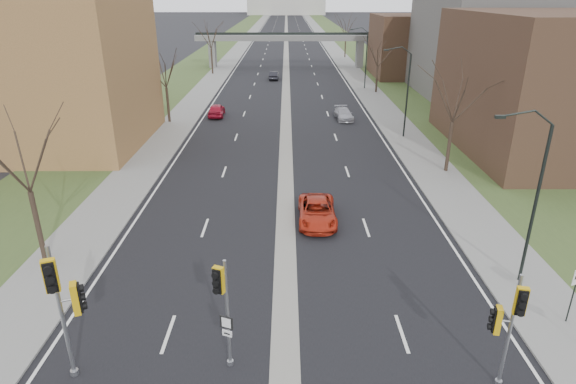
{
  "coord_description": "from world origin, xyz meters",
  "views": [
    {
      "loc": [
        0.07,
        -14.63,
        13.54
      ],
      "look_at": [
        0.14,
        8.1,
        4.05
      ],
      "focal_mm": 30.0,
      "sensor_mm": 36.0,
      "label": 1
    }
  ],
  "objects_px": {
    "signal_pole_median": "(223,298)",
    "car_right_mid": "(344,114)",
    "car_left_near": "(216,110)",
    "car_left_far": "(274,75)",
    "signal_pole_left": "(63,296)",
    "speed_limit_sign": "(575,286)",
    "car_right_near": "(317,211)",
    "signal_pole_right": "(509,318)"
  },
  "relations": [
    {
      "from": "signal_pole_median",
      "to": "car_right_near",
      "type": "relative_size",
      "value": 0.94
    },
    {
      "from": "car_left_near",
      "to": "car_right_near",
      "type": "relative_size",
      "value": 0.87
    },
    {
      "from": "car_left_near",
      "to": "speed_limit_sign",
      "type": "bearing_deg",
      "value": 116.31
    },
    {
      "from": "speed_limit_sign",
      "to": "signal_pole_right",
      "type": "bearing_deg",
      "value": -163.11
    },
    {
      "from": "signal_pole_right",
      "to": "car_right_near",
      "type": "relative_size",
      "value": 0.95
    },
    {
      "from": "signal_pole_right",
      "to": "car_left_near",
      "type": "distance_m",
      "value": 44.89
    },
    {
      "from": "signal_pole_right",
      "to": "speed_limit_sign",
      "type": "height_order",
      "value": "signal_pole_right"
    },
    {
      "from": "car_left_near",
      "to": "car_right_near",
      "type": "bearing_deg",
      "value": 107.98
    },
    {
      "from": "car_left_near",
      "to": "car_left_far",
      "type": "bearing_deg",
      "value": -105.39
    },
    {
      "from": "car_left_near",
      "to": "car_left_far",
      "type": "xyz_separation_m",
      "value": [
        6.13,
        25.51,
        -0.07
      ]
    },
    {
      "from": "car_left_far",
      "to": "car_left_near",
      "type": "bearing_deg",
      "value": 78.58
    },
    {
      "from": "speed_limit_sign",
      "to": "car_right_mid",
      "type": "height_order",
      "value": "speed_limit_sign"
    },
    {
      "from": "car_left_far",
      "to": "speed_limit_sign",
      "type": "bearing_deg",
      "value": 104.79
    },
    {
      "from": "signal_pole_left",
      "to": "car_left_near",
      "type": "xyz_separation_m",
      "value": [
        -0.35,
        41.37,
        -2.93
      ]
    },
    {
      "from": "car_left_near",
      "to": "car_right_mid",
      "type": "xyz_separation_m",
      "value": [
        14.72,
        -1.6,
        -0.11
      ]
    },
    {
      "from": "car_left_far",
      "to": "signal_pole_median",
      "type": "bearing_deg",
      "value": 91.86
    },
    {
      "from": "car_left_near",
      "to": "car_right_mid",
      "type": "height_order",
      "value": "car_left_near"
    },
    {
      "from": "signal_pole_median",
      "to": "signal_pole_left",
      "type": "bearing_deg",
      "value": -153.46
    },
    {
      "from": "signal_pole_median",
      "to": "car_right_near",
      "type": "distance_m",
      "value": 13.88
    },
    {
      "from": "signal_pole_left",
      "to": "car_left_near",
      "type": "bearing_deg",
      "value": 69.38
    },
    {
      "from": "speed_limit_sign",
      "to": "signal_pole_left",
      "type": "bearing_deg",
      "value": 167.26
    },
    {
      "from": "signal_pole_left",
      "to": "signal_pole_median",
      "type": "height_order",
      "value": "signal_pole_left"
    },
    {
      "from": "car_right_near",
      "to": "car_right_mid",
      "type": "relative_size",
      "value": 1.15
    },
    {
      "from": "signal_pole_left",
      "to": "car_right_near",
      "type": "relative_size",
      "value": 1.11
    },
    {
      "from": "signal_pole_right",
      "to": "car_left_near",
      "type": "relative_size",
      "value": 1.09
    },
    {
      "from": "signal_pole_right",
      "to": "car_left_far",
      "type": "relative_size",
      "value": 1.17
    },
    {
      "from": "signal_pole_median",
      "to": "car_left_far",
      "type": "height_order",
      "value": "signal_pole_median"
    },
    {
      "from": "signal_pole_left",
      "to": "car_right_near",
      "type": "distance_m",
      "value": 16.81
    },
    {
      "from": "signal_pole_median",
      "to": "car_right_mid",
      "type": "xyz_separation_m",
      "value": [
        8.84,
        39.37,
        -2.65
      ]
    },
    {
      "from": "car_left_far",
      "to": "signal_pole_left",
      "type": "bearing_deg",
      "value": 87.14
    },
    {
      "from": "signal_pole_median",
      "to": "signal_pole_right",
      "type": "bearing_deg",
      "value": 16.98
    },
    {
      "from": "speed_limit_sign",
      "to": "car_left_near",
      "type": "height_order",
      "value": "speed_limit_sign"
    },
    {
      "from": "signal_pole_right",
      "to": "car_right_near",
      "type": "bearing_deg",
      "value": 124.73
    },
    {
      "from": "car_right_near",
      "to": "car_left_near",
      "type": "bearing_deg",
      "value": 110.64
    },
    {
      "from": "car_right_mid",
      "to": "signal_pole_right",
      "type": "bearing_deg",
      "value": -92.55
    },
    {
      "from": "signal_pole_left",
      "to": "signal_pole_right",
      "type": "distance_m",
      "value": 15.55
    },
    {
      "from": "signal_pole_median",
      "to": "car_left_far",
      "type": "distance_m",
      "value": 66.54
    },
    {
      "from": "car_left_far",
      "to": "car_right_near",
      "type": "xyz_separation_m",
      "value": [
        4.0,
        -53.53,
        0.03
      ]
    },
    {
      "from": "car_left_far",
      "to": "car_right_near",
      "type": "relative_size",
      "value": 0.81
    },
    {
      "from": "speed_limit_sign",
      "to": "car_left_far",
      "type": "bearing_deg",
      "value": 81.16
    },
    {
      "from": "car_left_far",
      "to": "car_right_near",
      "type": "bearing_deg",
      "value": 96.35
    },
    {
      "from": "signal_pole_median",
      "to": "signal_pole_right",
      "type": "relative_size",
      "value": 0.99
    }
  ]
}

